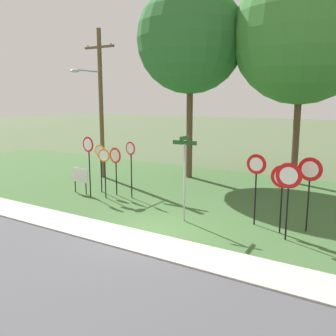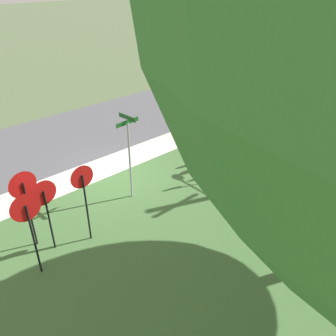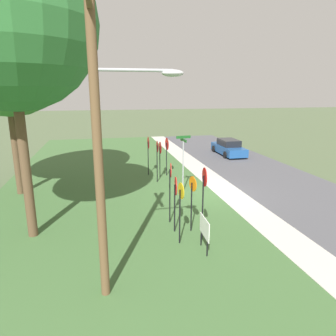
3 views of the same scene
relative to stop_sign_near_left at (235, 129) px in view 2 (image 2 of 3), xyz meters
The scene contains 15 objects.
ground_plane 5.38m from the stop_sign_near_left, 31.11° to the right, with size 160.00×160.00×0.00m, color #4C5B3D.
road_asphalt 8.79m from the stop_sign_near_left, 59.55° to the right, with size 44.00×6.40×0.01m, color #4C4C51.
sidewalk_strip 5.80m from the stop_sign_near_left, 38.18° to the right, with size 44.00×1.60×0.06m, color #BCB7AD.
grass_median 5.76m from the stop_sign_near_left, 37.52° to the left, with size 44.00×12.00×0.04m, color #3D6033.
stop_sign_near_left is the anchor object (origin of this frame).
stop_sign_near_right 0.90m from the stop_sign_near_left, 165.05° to the right, with size 0.71×0.12×2.84m.
stop_sign_far_left 0.67m from the stop_sign_near_left, 81.89° to the left, with size 0.74×0.13×2.30m.
stop_sign_far_center 1.16m from the stop_sign_near_left, 141.65° to the left, with size 0.60×0.11×2.36m.
stop_sign_far_right 1.23m from the stop_sign_near_left, 32.91° to the left, with size 0.60×0.14×2.64m.
yield_sign_near_left 8.93m from the stop_sign_near_left, ahead, with size 0.82×0.10×2.61m.
yield_sign_near_right 8.19m from the stop_sign_near_left, ahead, with size 0.78×0.11×2.37m.
yield_sign_far_left 7.15m from the stop_sign_near_left, ahead, with size 0.72×0.10×2.62m.
yield_sign_far_right 8.56m from the stop_sign_near_left, ahead, with size 0.83×0.12×2.56m.
street_name_post 4.85m from the stop_sign_near_left, 10.81° to the right, with size 0.96×0.81×3.22m.
notice_board 1.82m from the stop_sign_near_left, behind, with size 1.10×0.09×1.25m.
Camera 2 is at (6.63, 10.74, 7.52)m, focal length 37.50 mm.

